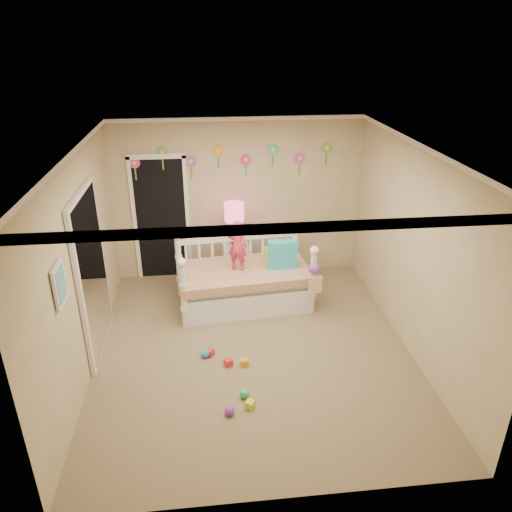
{
  "coord_description": "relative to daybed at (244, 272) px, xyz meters",
  "views": [
    {
      "loc": [
        -0.54,
        -5.19,
        3.77
      ],
      "look_at": [
        0.1,
        0.6,
        1.05
      ],
      "focal_mm": 34.05,
      "sensor_mm": 36.0,
      "label": 1
    }
  ],
  "objects": [
    {
      "name": "ceiling",
      "position": [
        0.02,
        -1.18,
        2.07
      ],
      "size": [
        4.0,
        4.5,
        0.01
      ],
      "primitive_type": "cube",
      "color": "white",
      "rests_on": "floor"
    },
    {
      "name": "hanging_bag",
      "position": [
        0.93,
        -0.54,
        0.11
      ],
      "size": [
        0.2,
        0.16,
        0.36
      ],
      "primitive_type": null,
      "color": "beige",
      "rests_on": "daybed"
    },
    {
      "name": "wall_picture",
      "position": [
        -1.95,
        -2.08,
        1.02
      ],
      "size": [
        0.05,
        0.34,
        0.42
      ],
      "primitive_type": "cube",
      "color": "white",
      "rests_on": "left_wall"
    },
    {
      "name": "toy_scatter",
      "position": [
        -0.48,
        -1.77,
        -0.47
      ],
      "size": [
        1.22,
        1.5,
        0.11
      ],
      "primitive_type": null,
      "rotation": [
        0.0,
        0.0,
        -0.38
      ],
      "color": "#996666",
      "rests_on": "floor"
    },
    {
      "name": "left_wall",
      "position": [
        -1.98,
        -1.18,
        0.77
      ],
      "size": [
        0.01,
        4.5,
        2.6
      ],
      "primitive_type": "cube",
      "color": "tan",
      "rests_on": "floor"
    },
    {
      "name": "floor",
      "position": [
        0.02,
        -1.18,
        -0.53
      ],
      "size": [
        4.0,
        4.5,
        0.01
      ],
      "primitive_type": "cube",
      "color": "#7F684C",
      "rests_on": "ground"
    },
    {
      "name": "closet_doorway",
      "position": [
        -1.23,
        1.06,
        0.51
      ],
      "size": [
        0.9,
        0.04,
        2.07
      ],
      "primitive_type": "cube",
      "color": "black",
      "rests_on": "back_wall"
    },
    {
      "name": "flower_decals",
      "position": [
        -0.07,
        1.06,
        1.41
      ],
      "size": [
        3.4,
        0.02,
        0.5
      ],
      "primitive_type": null,
      "color": "#B2668C",
      "rests_on": "back_wall"
    },
    {
      "name": "pillow_lime",
      "position": [
        0.49,
        0.02,
        0.22
      ],
      "size": [
        0.36,
        0.2,
        0.32
      ],
      "primitive_type": "cube",
      "rotation": [
        0.0,
        0.0,
        0.24
      ],
      "color": "#B3DA42",
      "rests_on": "daybed"
    },
    {
      "name": "nightstand",
      "position": [
        -0.08,
        0.72,
        -0.19
      ],
      "size": [
        0.44,
        0.35,
        0.68
      ],
      "primitive_type": "cube",
      "rotation": [
        0.0,
        0.0,
        0.12
      ],
      "color": "white",
      "rests_on": "floor"
    },
    {
      "name": "table_lamp",
      "position": [
        -0.08,
        0.72,
        0.6
      ],
      "size": [
        0.31,
        0.31,
        0.68
      ],
      "color": "#D71C70",
      "rests_on": "nightstand"
    },
    {
      "name": "mirror_closet",
      "position": [
        -1.94,
        -0.88,
        0.52
      ],
      "size": [
        0.07,
        1.3,
        2.1
      ],
      "primitive_type": "cube",
      "color": "white",
      "rests_on": "left_wall"
    },
    {
      "name": "right_wall",
      "position": [
        2.02,
        -1.18,
        0.77
      ],
      "size": [
        0.01,
        4.5,
        2.6
      ],
      "primitive_type": "cube",
      "color": "tan",
      "rests_on": "floor"
    },
    {
      "name": "daybed",
      "position": [
        0.0,
        0.0,
        0.0
      ],
      "size": [
        2.04,
        1.23,
        1.06
      ],
      "primitive_type": null,
      "rotation": [
        0.0,
        0.0,
        0.1
      ],
      "color": "white",
      "rests_on": "floor"
    },
    {
      "name": "crown_molding",
      "position": [
        0.02,
        -1.18,
        2.04
      ],
      "size": [
        4.0,
        4.5,
        0.06
      ],
      "primitive_type": null,
      "color": "white",
      "rests_on": "ceiling"
    },
    {
      "name": "child",
      "position": [
        -0.09,
        -0.02,
        0.44
      ],
      "size": [
        0.33,
        0.28,
        0.77
      ],
      "primitive_type": "imported",
      "rotation": [
        0.0,
        0.0,
        2.75
      ],
      "color": "#EB355A",
      "rests_on": "daybed"
    },
    {
      "name": "pillow_turquoise",
      "position": [
        0.57,
        -0.04,
        0.27
      ],
      "size": [
        0.42,
        0.15,
        0.42
      ],
      "primitive_type": "cube",
      "rotation": [
        0.0,
        0.0,
        0.0
      ],
      "color": "#22A8AE",
      "rests_on": "daybed"
    },
    {
      "name": "back_wall",
      "position": [
        0.02,
        1.07,
        0.77
      ],
      "size": [
        4.0,
        0.01,
        2.6
      ],
      "primitive_type": "cube",
      "color": "tan",
      "rests_on": "floor"
    }
  ]
}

